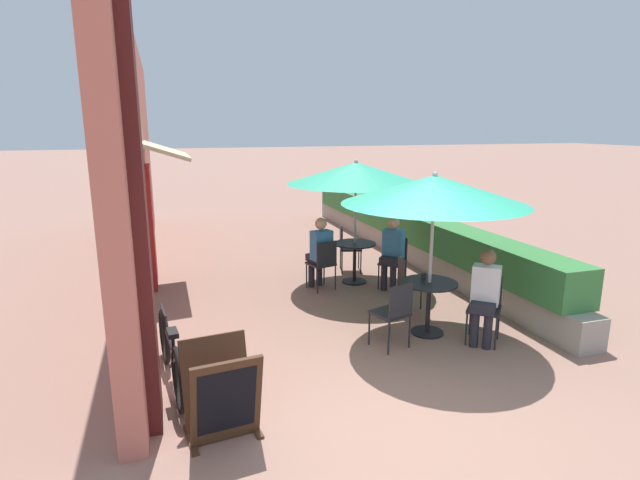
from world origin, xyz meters
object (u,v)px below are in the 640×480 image
at_px(patio_umbrella_near, 434,190).
at_px(seated_patron_mid_back, 392,250).
at_px(patio_table_near, 429,297).
at_px(cafe_chair_near_right, 409,281).
at_px(seated_patron_mid_right, 320,250).
at_px(cafe_chair_near_left, 485,303).
at_px(seated_patron_near_left, 485,293).
at_px(cafe_chair_mid_back, 394,258).
at_px(coffee_cup_near, 423,276).
at_px(patio_table_mid, 355,254).
at_px(patio_umbrella_mid, 356,173).
at_px(cafe_chair_near_back, 394,310).
at_px(menu_board, 221,392).
at_px(cafe_chair_mid_right, 323,261).
at_px(cafe_chair_mid_left, 347,245).
at_px(bicycle_leaning, 171,355).

distance_m(patio_umbrella_near, seated_patron_mid_back, 2.30).
xyz_separation_m(patio_table_near, seated_patron_mid_back, (0.36, 1.88, 0.17)).
relative_size(cafe_chair_near_right, seated_patron_mid_right, 0.70).
relative_size(seated_patron_mid_right, seated_patron_mid_back, 1.00).
relative_size(cafe_chair_near_left, cafe_chair_near_right, 1.00).
bearing_deg(seated_patron_near_left, cafe_chair_mid_back, -46.48).
height_order(coffee_cup_near, patio_table_mid, coffee_cup_near).
distance_m(cafe_chair_near_right, patio_table_mid, 1.71).
height_order(seated_patron_mid_right, seated_patron_mid_back, same).
distance_m(seated_patron_near_left, patio_umbrella_mid, 3.24).
bearing_deg(cafe_chair_mid_back, cafe_chair_near_back, 109.58).
bearing_deg(menu_board, coffee_cup_near, 22.02).
xyz_separation_m(patio_table_mid, cafe_chair_mid_right, (-0.67, -0.25, -0.00)).
bearing_deg(cafe_chair_near_left, seated_patron_near_left, 90.00).
relative_size(patio_table_near, coffee_cup_near, 8.30).
bearing_deg(cafe_chair_near_right, cafe_chair_near_back, -23.88).
bearing_deg(patio_table_near, cafe_chair_near_left, -35.79).
xyz_separation_m(cafe_chair_near_left, cafe_chair_mid_right, (-1.37, 2.58, 0.00)).
bearing_deg(cafe_chair_mid_back, seated_patron_near_left, 137.09).
relative_size(coffee_cup_near, menu_board, 0.11).
distance_m(cafe_chair_near_left, coffee_cup_near, 0.86).
xyz_separation_m(cafe_chair_mid_right, seated_patron_mid_right, (-0.03, 0.11, 0.17)).
distance_m(cafe_chair_near_right, cafe_chair_near_back, 1.24).
xyz_separation_m(patio_table_near, cafe_chair_near_left, (0.58, -0.42, -0.00)).
bearing_deg(cafe_chair_mid_left, bicycle_leaning, -28.29).
bearing_deg(seated_patron_mid_right, patio_table_near, -84.72).
relative_size(patio_umbrella_mid, cafe_chair_mid_right, 2.75).
bearing_deg(cafe_chair_near_right, menu_board, -42.35).
distance_m(coffee_cup_near, cafe_chair_mid_right, 2.16).
xyz_separation_m(patio_table_near, cafe_chair_mid_right, (-0.79, 2.16, -0.00)).
height_order(cafe_chair_near_left, menu_board, cafe_chair_near_left).
bearing_deg(seated_patron_near_left, cafe_chair_mid_right, -22.13).
xyz_separation_m(seated_patron_near_left, cafe_chair_mid_right, (-1.30, 2.66, -0.17)).
relative_size(seated_patron_near_left, menu_board, 1.47).
bearing_deg(patio_table_near, seated_patron_mid_right, 109.80).
relative_size(cafe_chair_near_left, coffee_cup_near, 9.67).
distance_m(patio_table_mid, seated_patron_mid_back, 0.73).
xyz_separation_m(seated_patron_near_left, cafe_chair_near_back, (-1.16, 0.21, -0.17)).
distance_m(cafe_chair_near_left, cafe_chair_near_right, 1.24).
bearing_deg(patio_umbrella_near, bicycle_leaning, -173.64).
relative_size(patio_umbrella_mid, seated_patron_mid_right, 1.92).
relative_size(seated_patron_near_left, patio_umbrella_mid, 0.52).
xyz_separation_m(seated_patron_mid_back, menu_board, (-3.29, -3.33, -0.27)).
distance_m(patio_table_near, cafe_chair_near_left, 0.72).
relative_size(seated_patron_mid_right, menu_board, 1.47).
bearing_deg(patio_table_near, patio_table_mid, 92.77).
height_order(cafe_chair_near_right, coffee_cup_near, cafe_chair_near_right).
xyz_separation_m(patio_table_near, seated_patron_mid_right, (-0.82, 2.27, 0.17)).
xyz_separation_m(cafe_chair_near_back, cafe_chair_mid_left, (0.65, 3.41, 0.00)).
height_order(cafe_chair_near_back, bicycle_leaning, cafe_chair_near_back).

